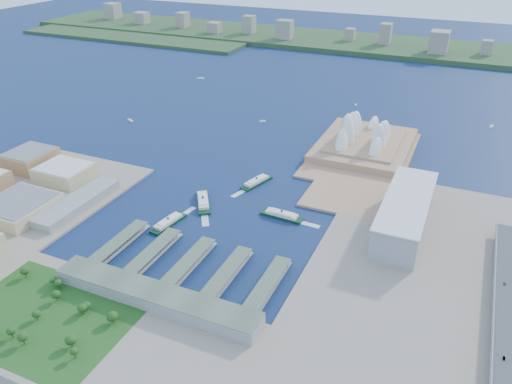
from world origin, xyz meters
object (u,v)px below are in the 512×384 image
at_px(car_b, 504,358).
at_px(car_c, 505,283).
at_px(opera_house, 366,130).
at_px(ferry_c, 168,221).
at_px(ferry_b, 257,181).
at_px(toaster_building, 405,213).
at_px(ferry_a, 203,200).
at_px(ferry_d, 282,214).

xyz_separation_m(car_b, car_c, (0.00, 95.46, -0.05)).
distance_m(opera_house, ferry_c, 335.20).
distance_m(ferry_b, car_b, 359.66).
xyz_separation_m(toaster_building, ferry_c, (-242.67, -97.16, -15.78)).
xyz_separation_m(ferry_a, car_c, (331.04, -38.32, 10.22)).
bearing_deg(car_c, toaster_building, -37.87).
bearing_deg(opera_house, ferry_a, -120.24).
height_order(car_b, car_c, car_b).
xyz_separation_m(ferry_c, ferry_d, (110.73, 66.57, 0.03)).
height_order(opera_house, ferry_c, opera_house).
bearing_deg(toaster_building, ferry_c, -158.18).
xyz_separation_m(ferry_c, car_c, (343.67, 18.61, 10.73)).
distance_m(ferry_c, car_c, 344.34).
bearing_deg(toaster_building, ferry_b, 169.98).
bearing_deg(opera_house, ferry_b, -121.62).
bearing_deg(car_c, opera_house, -55.56).
distance_m(toaster_building, ferry_d, 136.35).
distance_m(opera_house, ferry_a, 279.36).
height_order(opera_house, ferry_a, opera_house).
xyz_separation_m(ferry_b, car_b, (293.23, -207.98, 10.74)).
bearing_deg(ferry_a, car_c, -39.21).
relative_size(ferry_a, car_b, 14.17).
bearing_deg(ferry_b, ferry_a, -100.25).
relative_size(ferry_a, car_c, 13.46).
bearing_deg(car_c, ferry_b, -20.99).
distance_m(ferry_d, car_b, 273.76).
distance_m(ferry_b, ferry_d, 88.34).
bearing_deg(ferry_a, ferry_d, -27.00).
bearing_deg(ferry_c, toaster_building, -149.58).
relative_size(ferry_d, car_c, 12.22).
distance_m(ferry_a, ferry_b, 83.27).
xyz_separation_m(opera_house, ferry_a, (-140.04, -240.23, -26.77)).
bearing_deg(car_c, ferry_a, -6.60).
xyz_separation_m(toaster_building, ferry_d, (-131.94, -30.59, -15.75)).
relative_size(toaster_building, car_c, 37.74).
bearing_deg(car_b, ferry_a, 157.99).
distance_m(ferry_c, ferry_d, 129.20).
bearing_deg(ferry_a, ferry_b, 30.39).
relative_size(ferry_c, car_b, 12.79).
bearing_deg(ferry_d, ferry_a, 98.63).
height_order(toaster_building, ferry_d, toaster_building).
relative_size(opera_house, car_c, 43.82).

